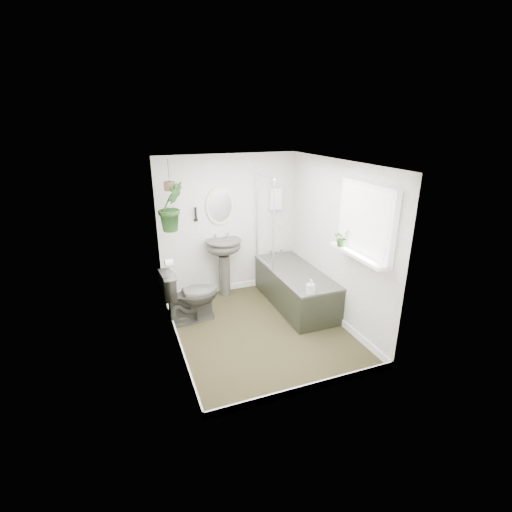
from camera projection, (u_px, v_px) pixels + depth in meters
name	position (u px, v px, depth m)	size (l,w,h in m)	color
floor	(260.00, 329.00, 5.26)	(2.30, 2.80, 0.02)	black
ceiling	(260.00, 162.00, 4.45)	(2.30, 2.80, 0.02)	white
wall_back	(229.00, 225.00, 6.09)	(2.30, 0.02, 2.30)	white
wall_front	(313.00, 298.00, 3.62)	(2.30, 0.02, 2.30)	white
wall_left	(171.00, 264.00, 4.47)	(0.02, 2.80, 2.30)	white
wall_right	(336.00, 243.00, 5.25)	(0.02, 2.80, 2.30)	white
skirting	(260.00, 326.00, 5.24)	(2.30, 2.80, 0.10)	white
bathtub	(295.00, 288.00, 5.86)	(0.72, 1.72, 0.58)	#404038
bath_screen	(265.00, 221.00, 5.84)	(0.04, 0.72, 1.40)	silver
shower_box	(275.00, 199.00, 6.16)	(0.20, 0.10, 0.35)	white
oval_mirror	(220.00, 206.00, 5.89)	(0.46, 0.03, 0.62)	beige
wall_sconce	(196.00, 214.00, 5.78)	(0.04, 0.04, 0.22)	black
toilet_roll_holder	(169.00, 263.00, 5.19)	(0.11, 0.11, 0.11)	white
window_recess	(366.00, 221.00, 4.44)	(0.08, 1.00, 0.90)	white
window_sill	(358.00, 254.00, 4.56)	(0.18, 1.00, 0.04)	white
window_blinds	(363.00, 221.00, 4.42)	(0.01, 0.86, 0.76)	white
toilet	(190.00, 295.00, 5.36)	(0.45, 0.80, 0.81)	#404038
pedestal_sink	(224.00, 268.00, 6.13)	(0.57, 0.49, 0.98)	#404038
sill_plant	(342.00, 238.00, 4.76)	(0.20, 0.17, 0.22)	black
hanging_plant	(171.00, 207.00, 5.20)	(0.38, 0.31, 0.70)	black
soap_bottle	(311.00, 286.00, 4.97)	(0.09, 0.10, 0.21)	black
hanging_pot	(170.00, 186.00, 5.10)	(0.16, 0.16, 0.12)	#4D3B28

